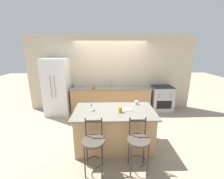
{
  "coord_description": "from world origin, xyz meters",
  "views": [
    {
      "loc": [
        -0.1,
        -4.81,
        2.27
      ],
      "look_at": [
        0.01,
        -0.68,
        1.11
      ],
      "focal_mm": 24.0,
      "sensor_mm": 36.0,
      "label": 1
    }
  ],
  "objects_px": {
    "dinner_plate": "(128,109)",
    "oven_range": "(161,99)",
    "coffee_mug": "(136,103)",
    "wine_glass": "(91,104)",
    "tumbler_cup": "(120,109)",
    "pumpkin_decoration": "(94,87)",
    "bar_stool_far": "(138,145)",
    "bar_stool_near": "(94,146)",
    "refrigerator": "(57,87)",
    "soap_bottle": "(73,86)"
  },
  "relations": [
    {
      "from": "dinner_plate",
      "to": "oven_range",
      "type": "bearing_deg",
      "value": 52.49
    },
    {
      "from": "coffee_mug",
      "to": "oven_range",
      "type": "bearing_deg",
      "value": 53.01
    },
    {
      "from": "dinner_plate",
      "to": "wine_glass",
      "type": "xyz_separation_m",
      "value": [
        -0.84,
        -0.03,
        0.14
      ]
    },
    {
      "from": "tumbler_cup",
      "to": "pumpkin_decoration",
      "type": "height_order",
      "value": "tumbler_cup"
    },
    {
      "from": "pumpkin_decoration",
      "to": "bar_stool_far",
      "type": "bearing_deg",
      "value": -68.82
    },
    {
      "from": "bar_stool_near",
      "to": "bar_stool_far",
      "type": "height_order",
      "value": "same"
    },
    {
      "from": "wine_glass",
      "to": "tumbler_cup",
      "type": "bearing_deg",
      "value": -11.28
    },
    {
      "from": "pumpkin_decoration",
      "to": "bar_stool_near",
      "type": "bearing_deg",
      "value": -85.15
    },
    {
      "from": "refrigerator",
      "to": "wine_glass",
      "type": "distance_m",
      "value": 2.36
    },
    {
      "from": "soap_bottle",
      "to": "coffee_mug",
      "type": "bearing_deg",
      "value": -41.13
    },
    {
      "from": "oven_range",
      "to": "tumbler_cup",
      "type": "distance_m",
      "value": 2.76
    },
    {
      "from": "refrigerator",
      "to": "soap_bottle",
      "type": "bearing_deg",
      "value": 9.25
    },
    {
      "from": "wine_glass",
      "to": "tumbler_cup",
      "type": "relative_size",
      "value": 1.67
    },
    {
      "from": "refrigerator",
      "to": "oven_range",
      "type": "bearing_deg",
      "value": 1.03
    },
    {
      "from": "refrigerator",
      "to": "dinner_plate",
      "type": "distance_m",
      "value": 2.91
    },
    {
      "from": "oven_range",
      "to": "dinner_plate",
      "type": "relative_size",
      "value": 4.04
    },
    {
      "from": "bar_stool_near",
      "to": "soap_bottle",
      "type": "height_order",
      "value": "soap_bottle"
    },
    {
      "from": "oven_range",
      "to": "soap_bottle",
      "type": "relative_size",
      "value": 6.34
    },
    {
      "from": "dinner_plate",
      "to": "coffee_mug",
      "type": "xyz_separation_m",
      "value": [
        0.25,
        0.3,
        0.04
      ]
    },
    {
      "from": "bar_stool_far",
      "to": "dinner_plate",
      "type": "xyz_separation_m",
      "value": [
        -0.1,
        0.81,
        0.37
      ]
    },
    {
      "from": "bar_stool_far",
      "to": "tumbler_cup",
      "type": "xyz_separation_m",
      "value": [
        -0.29,
        0.65,
        0.42
      ]
    },
    {
      "from": "bar_stool_far",
      "to": "tumbler_cup",
      "type": "relative_size",
      "value": 8.18
    },
    {
      "from": "oven_range",
      "to": "soap_bottle",
      "type": "xyz_separation_m",
      "value": [
        -3.18,
        0.02,
        0.5
      ]
    },
    {
      "from": "bar_stool_near",
      "to": "wine_glass",
      "type": "xyz_separation_m",
      "value": [
        -0.12,
        0.79,
        0.51
      ]
    },
    {
      "from": "bar_stool_far",
      "to": "dinner_plate",
      "type": "relative_size",
      "value": 4.49
    },
    {
      "from": "coffee_mug",
      "to": "soap_bottle",
      "type": "height_order",
      "value": "soap_bottle"
    },
    {
      "from": "bar_stool_far",
      "to": "bar_stool_near",
      "type": "bearing_deg",
      "value": -179.54
    },
    {
      "from": "dinner_plate",
      "to": "pumpkin_decoration",
      "type": "distance_m",
      "value": 2.12
    },
    {
      "from": "coffee_mug",
      "to": "tumbler_cup",
      "type": "xyz_separation_m",
      "value": [
        -0.44,
        -0.45,
        0.02
      ]
    },
    {
      "from": "oven_range",
      "to": "refrigerator",
      "type": "bearing_deg",
      "value": -178.97
    },
    {
      "from": "bar_stool_near",
      "to": "refrigerator",
      "type": "bearing_deg",
      "value": 118.77
    },
    {
      "from": "coffee_mug",
      "to": "pumpkin_decoration",
      "type": "bearing_deg",
      "value": 126.91
    },
    {
      "from": "oven_range",
      "to": "coffee_mug",
      "type": "bearing_deg",
      "value": -126.99
    },
    {
      "from": "bar_stool_far",
      "to": "soap_bottle",
      "type": "height_order",
      "value": "soap_bottle"
    },
    {
      "from": "soap_bottle",
      "to": "refrigerator",
      "type": "bearing_deg",
      "value": -170.75
    },
    {
      "from": "oven_range",
      "to": "bar_stool_near",
      "type": "relative_size",
      "value": 0.9
    },
    {
      "from": "refrigerator",
      "to": "wine_glass",
      "type": "bearing_deg",
      "value": -54.49
    },
    {
      "from": "wine_glass",
      "to": "coffee_mug",
      "type": "bearing_deg",
      "value": 16.59
    },
    {
      "from": "soap_bottle",
      "to": "bar_stool_near",
      "type": "bearing_deg",
      "value": -71.11
    },
    {
      "from": "refrigerator",
      "to": "bar_stool_near",
      "type": "bearing_deg",
      "value": -61.23
    },
    {
      "from": "bar_stool_near",
      "to": "oven_range",
      "type": "bearing_deg",
      "value": 51.29
    },
    {
      "from": "bar_stool_near",
      "to": "coffee_mug",
      "type": "distance_m",
      "value": 1.53
    },
    {
      "from": "refrigerator",
      "to": "soap_bottle",
      "type": "xyz_separation_m",
      "value": [
        0.53,
        0.09,
        -0.0
      ]
    },
    {
      "from": "coffee_mug",
      "to": "tumbler_cup",
      "type": "bearing_deg",
      "value": -134.17
    },
    {
      "from": "oven_range",
      "to": "pumpkin_decoration",
      "type": "relative_size",
      "value": 6.94
    },
    {
      "from": "refrigerator",
      "to": "tumbler_cup",
      "type": "height_order",
      "value": "refrigerator"
    },
    {
      "from": "bar_stool_near",
      "to": "pumpkin_decoration",
      "type": "bearing_deg",
      "value": 94.85
    },
    {
      "from": "refrigerator",
      "to": "tumbler_cup",
      "type": "xyz_separation_m",
      "value": [
        2.02,
        -2.05,
        0.01
      ]
    },
    {
      "from": "bar_stool_near",
      "to": "bar_stool_far",
      "type": "bearing_deg",
      "value": 0.46
    },
    {
      "from": "bar_stool_far",
      "to": "soap_bottle",
      "type": "xyz_separation_m",
      "value": [
        -1.77,
        2.79,
        0.41
      ]
    }
  ]
}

